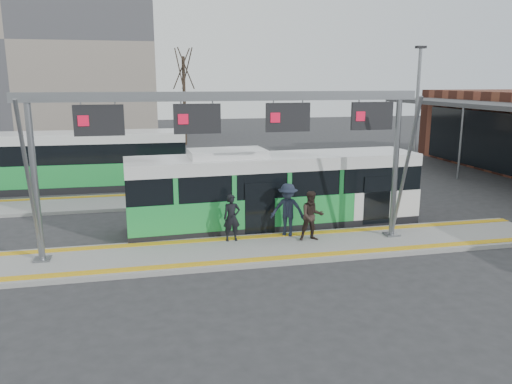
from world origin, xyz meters
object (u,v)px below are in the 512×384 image
at_px(passenger_a, 232,218).
at_px(passenger_b, 312,216).
at_px(gantry, 233,125).
at_px(hero_bus, 274,191).
at_px(passenger_c, 288,210).

relative_size(passenger_a, passenger_b, 0.94).
relative_size(gantry, passenger_a, 7.80).
bearing_deg(passenger_a, hero_bus, 40.58).
height_order(hero_bus, passenger_c, hero_bus).
relative_size(hero_bus, passenger_a, 6.93).
xyz_separation_m(passenger_a, passenger_b, (2.76, -0.57, 0.05)).
bearing_deg(hero_bus, passenger_c, -91.15).
bearing_deg(gantry, passenger_c, 21.68).
bearing_deg(gantry, passenger_b, 2.70).
bearing_deg(passenger_a, passenger_b, -14.33).
bearing_deg(passenger_c, gantry, -132.93).
height_order(passenger_a, passenger_c, passenger_c).
distance_m(gantry, hero_bus, 4.39).
height_order(gantry, passenger_a, gantry).
xyz_separation_m(hero_bus, passenger_a, (-2.03, -1.91, -0.46)).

